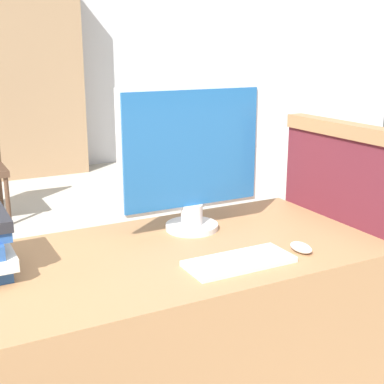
% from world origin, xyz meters
% --- Properties ---
extents(desk, '(1.42, 0.68, 0.75)m').
position_xyz_m(desk, '(0.00, 0.34, 0.38)').
color(desk, '#9E7047').
rests_on(desk, ground_plane).
extents(carrel_divider, '(0.07, 0.63, 1.11)m').
position_xyz_m(carrel_divider, '(0.73, 0.32, 0.57)').
color(carrel_divider, '#5B1E28').
rests_on(carrel_divider, ground_plane).
extents(monitor, '(0.53, 0.18, 0.50)m').
position_xyz_m(monitor, '(0.19, 0.49, 1.01)').
color(monitor, silver).
rests_on(monitor, desk).
extents(keyboard, '(0.32, 0.14, 0.02)m').
position_xyz_m(keyboard, '(0.17, 0.15, 0.76)').
color(keyboard, silver).
rests_on(keyboard, desk).
extents(mouse, '(0.05, 0.09, 0.03)m').
position_xyz_m(mouse, '(0.40, 0.15, 0.77)').
color(mouse, white).
rests_on(mouse, desk).
extents(bookshelf_far, '(1.25, 0.32, 2.02)m').
position_xyz_m(bookshelf_far, '(0.44, 4.81, 1.01)').
color(bookshelf_far, '#9E7A56').
rests_on(bookshelf_far, ground_plane).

